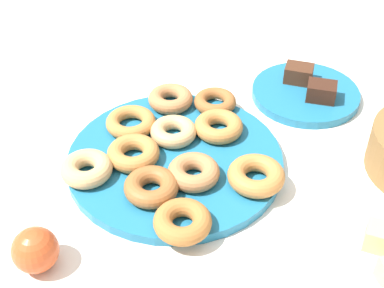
{
  "coord_description": "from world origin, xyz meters",
  "views": [
    {
      "loc": [
        0.7,
        0.13,
        0.64
      ],
      "look_at": [
        0.0,
        0.03,
        0.05
      ],
      "focal_mm": 50.91,
      "sensor_mm": 36.0,
      "label": 1
    }
  ],
  "objects_px": {
    "donut_3": "(173,132)",
    "donut_8": "(133,153)",
    "donut_2": "(219,126)",
    "donut_9": "(182,222)",
    "donut_0": "(215,102)",
    "melon_chunk_left": "(378,237)",
    "fruit_bowl": "(375,271)",
    "donut_6": "(151,187)",
    "donut_10": "(194,172)",
    "donut_7": "(171,99)",
    "brownie_far": "(321,91)",
    "cake_plate": "(305,94)",
    "apple": "(35,250)",
    "donut_4": "(87,169)",
    "donut_plate": "(175,159)",
    "donut_5": "(131,122)",
    "brownie_near": "(299,74)",
    "donut_1": "(256,176)"
  },
  "relations": [
    {
      "from": "donut_plate",
      "to": "donut_0",
      "type": "height_order",
      "value": "donut_0"
    },
    {
      "from": "brownie_far",
      "to": "fruit_bowl",
      "type": "distance_m",
      "value": 0.42
    },
    {
      "from": "donut_8",
      "to": "donut_9",
      "type": "relative_size",
      "value": 1.02
    },
    {
      "from": "donut_6",
      "to": "cake_plate",
      "type": "xyz_separation_m",
      "value": [
        -0.33,
        0.25,
        -0.02
      ]
    },
    {
      "from": "melon_chunk_left",
      "to": "donut_9",
      "type": "bearing_deg",
      "value": -92.33
    },
    {
      "from": "donut_plate",
      "to": "donut_2",
      "type": "distance_m",
      "value": 0.1
    },
    {
      "from": "donut_2",
      "to": "apple",
      "type": "height_order",
      "value": "apple"
    },
    {
      "from": "donut_9",
      "to": "donut_0",
      "type": "bearing_deg",
      "value": 177.17
    },
    {
      "from": "donut_plate",
      "to": "brownie_near",
      "type": "xyz_separation_m",
      "value": [
        -0.27,
        0.21,
        0.03
      ]
    },
    {
      "from": "donut_0",
      "to": "donut_2",
      "type": "bearing_deg",
      "value": 10.51
    },
    {
      "from": "donut_0",
      "to": "donut_7",
      "type": "relative_size",
      "value": 0.95
    },
    {
      "from": "cake_plate",
      "to": "fruit_bowl",
      "type": "height_order",
      "value": "fruit_bowl"
    },
    {
      "from": "donut_0",
      "to": "fruit_bowl",
      "type": "xyz_separation_m",
      "value": [
        0.36,
        0.26,
        -0.01
      ]
    },
    {
      "from": "donut_4",
      "to": "brownie_near",
      "type": "relative_size",
      "value": 1.54
    },
    {
      "from": "donut_7",
      "to": "donut_9",
      "type": "bearing_deg",
      "value": 12.8
    },
    {
      "from": "donut_8",
      "to": "fruit_bowl",
      "type": "xyz_separation_m",
      "value": [
        0.18,
        0.38,
        -0.01
      ]
    },
    {
      "from": "donut_6",
      "to": "donut_10",
      "type": "xyz_separation_m",
      "value": [
        -0.04,
        0.06,
        -0.0
      ]
    },
    {
      "from": "donut_0",
      "to": "brownie_far",
      "type": "height_order",
      "value": "brownie_far"
    },
    {
      "from": "brownie_near",
      "to": "fruit_bowl",
      "type": "xyz_separation_m",
      "value": [
        0.47,
        0.1,
        -0.02
      ]
    },
    {
      "from": "donut_1",
      "to": "donut_6",
      "type": "relative_size",
      "value": 1.07
    },
    {
      "from": "brownie_near",
      "to": "fruit_bowl",
      "type": "bearing_deg",
      "value": 12.13
    },
    {
      "from": "apple",
      "to": "fruit_bowl",
      "type": "bearing_deg",
      "value": 94.92
    },
    {
      "from": "apple",
      "to": "donut_4",
      "type": "bearing_deg",
      "value": 172.62
    },
    {
      "from": "donut_8",
      "to": "apple",
      "type": "height_order",
      "value": "apple"
    },
    {
      "from": "donut_3",
      "to": "donut_8",
      "type": "xyz_separation_m",
      "value": [
        0.07,
        -0.06,
        0.0
      ]
    },
    {
      "from": "cake_plate",
      "to": "donut_10",
      "type": "bearing_deg",
      "value": -33.34
    },
    {
      "from": "donut_0",
      "to": "donut_1",
      "type": "distance_m",
      "value": 0.22
    },
    {
      "from": "fruit_bowl",
      "to": "cake_plate",
      "type": "bearing_deg",
      "value": -169.03
    },
    {
      "from": "donut_2",
      "to": "donut_9",
      "type": "distance_m",
      "value": 0.24
    },
    {
      "from": "brownie_far",
      "to": "melon_chunk_left",
      "type": "height_order",
      "value": "melon_chunk_left"
    },
    {
      "from": "cake_plate",
      "to": "donut_8",
      "type": "bearing_deg",
      "value": -49.46
    },
    {
      "from": "donut_3",
      "to": "donut_6",
      "type": "distance_m",
      "value": 0.15
    },
    {
      "from": "donut_9",
      "to": "brownie_far",
      "type": "distance_m",
      "value": 0.43
    },
    {
      "from": "donut_6",
      "to": "fruit_bowl",
      "type": "relative_size",
      "value": 0.51
    },
    {
      "from": "donut_2",
      "to": "brownie_far",
      "type": "xyz_separation_m",
      "value": [
        -0.13,
        0.19,
        0.0
      ]
    },
    {
      "from": "donut_2",
      "to": "fruit_bowl",
      "type": "bearing_deg",
      "value": 41.56
    },
    {
      "from": "donut_2",
      "to": "donut_plate",
      "type": "bearing_deg",
      "value": -42.36
    },
    {
      "from": "donut_9",
      "to": "fruit_bowl",
      "type": "relative_size",
      "value": 0.51
    },
    {
      "from": "donut_0",
      "to": "melon_chunk_left",
      "type": "xyz_separation_m",
      "value": [
        0.33,
        0.26,
        0.03
      ]
    },
    {
      "from": "donut_9",
      "to": "brownie_far",
      "type": "bearing_deg",
      "value": 149.43
    },
    {
      "from": "donut_3",
      "to": "brownie_far",
      "type": "height_order",
      "value": "brownie_far"
    },
    {
      "from": "fruit_bowl",
      "to": "donut_2",
      "type": "bearing_deg",
      "value": -138.44
    },
    {
      "from": "donut_plate",
      "to": "donut_9",
      "type": "distance_m",
      "value": 0.17
    },
    {
      "from": "donut_5",
      "to": "brownie_near",
      "type": "xyz_separation_m",
      "value": [
        -0.2,
        0.31,
        0.0
      ]
    },
    {
      "from": "donut_0",
      "to": "donut_10",
      "type": "relative_size",
      "value": 0.95
    },
    {
      "from": "donut_5",
      "to": "brownie_near",
      "type": "height_order",
      "value": "brownie_near"
    },
    {
      "from": "donut_4",
      "to": "donut_8",
      "type": "relative_size",
      "value": 0.96
    },
    {
      "from": "donut_plate",
      "to": "donut_2",
      "type": "xyz_separation_m",
      "value": [
        -0.08,
        0.07,
        0.02
      ]
    },
    {
      "from": "donut_3",
      "to": "donut_8",
      "type": "relative_size",
      "value": 0.92
    },
    {
      "from": "donut_7",
      "to": "apple",
      "type": "height_order",
      "value": "apple"
    }
  ]
}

